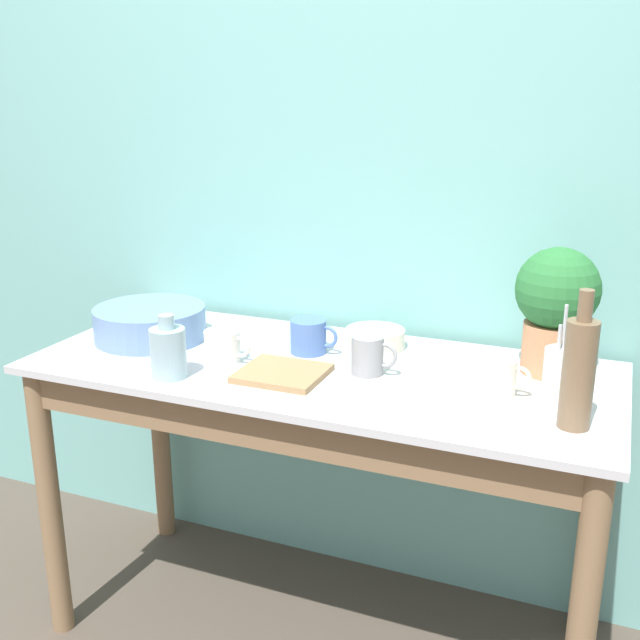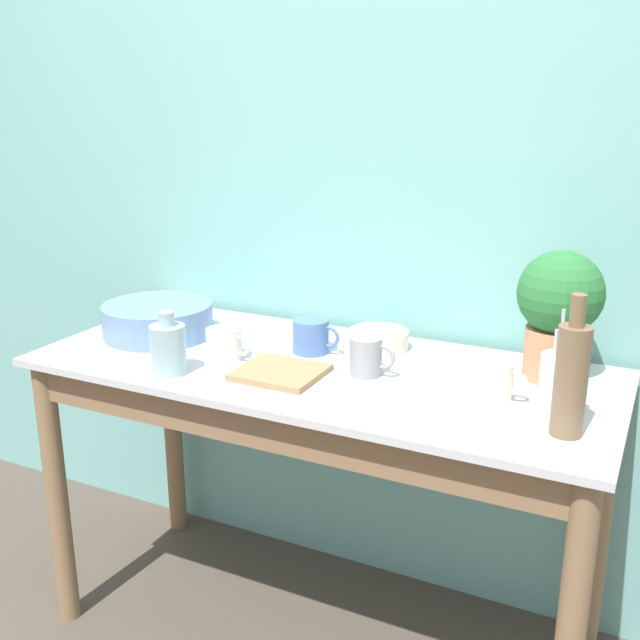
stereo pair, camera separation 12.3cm
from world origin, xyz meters
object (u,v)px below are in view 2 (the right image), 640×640
Objects in this scene: bottle_short at (168,348)px; mug_blue at (312,336)px; bowl_wash_large at (158,320)px; mug_cream at (498,382)px; bottle_tall at (571,378)px; bowl_small_cream at (378,340)px; utensil_cup at (560,382)px; tray_board at (280,372)px; potted_plant at (559,308)px; mug_grey at (367,356)px; mug_white at (225,344)px.

mug_blue is at bearing 50.29° from bottle_short.
bottle_short is 0.39m from mug_blue.
bowl_wash_large reaches higher than mug_cream.
bottle_tall reaches higher than bowl_small_cream.
utensil_cup reaches higher than bowl_wash_large.
utensil_cup reaches higher than tray_board.
utensil_cup reaches higher than mug_cream.
potted_plant reaches higher than mug_grey.
mug_white is 0.19m from tray_board.
bowl_small_cream is at bearing 103.57° from mug_grey.
mug_cream reaches higher than tray_board.
utensil_cup is (0.91, 0.19, -0.00)m from bottle_short.
utensil_cup is (0.46, -0.01, 0.02)m from mug_grey.
mug_blue is (0.46, 0.06, -0.00)m from bowl_wash_large.
bottle_tall is at bearing 4.45° from bottle_short.
bottle_tall reaches higher than utensil_cup.
bowl_wash_large is 1.97× the size of bottle_short.
bottle_short is at bearing -134.60° from bowl_small_cream.
bowl_small_cream reaches higher than tray_board.
mug_white is 0.84m from utensil_cup.
mug_blue reaches higher than mug_cream.
mug_cream is 0.48× the size of utensil_cup.
mug_cream reaches higher than bowl_small_cream.
bottle_tall is 0.22m from mug_cream.
potted_plant is 1.01× the size of bowl_wash_large.
bowl_wash_large is 1.38× the size of utensil_cup.
bottle_short is at bearing -155.14° from mug_grey.
utensil_cup is (0.84, 0.05, 0.02)m from mug_white.
bottle_short is at bearing -165.91° from mug_cream.
mug_cream is (0.99, -0.04, -0.00)m from bowl_wash_large.
bowl_small_cream is (0.15, 0.11, -0.02)m from mug_blue.
mug_grey reaches higher than bowl_small_cream.
bottle_short is 0.93m from utensil_cup.
tray_board is at bearing -155.35° from potted_plant.
bowl_small_cream is (0.33, 0.26, -0.02)m from mug_white.
bowl_wash_large is at bearing 164.80° from tray_board.
utensil_cup is at bearing 12.06° from bottle_short.
potted_plant reaches higher than bowl_wash_large.
mug_cream is at bearing -2.46° from bowl_wash_large.
bottle_short is at bearing -175.55° from bottle_tall.
bowl_wash_large is 1.92× the size of bowl_small_cream.
utensil_cup is 1.11× the size of tray_board.
mug_white is at bearing -171.25° from mug_grey.
mug_blue is at bearing 7.54° from bowl_wash_large.
tray_board is at bearing -115.71° from bowl_small_cream.
bowl_wash_large is 2.47× the size of mug_white.
mug_grey is 0.38m from mug_white.
utensil_cup is (0.66, -0.10, 0.02)m from mug_blue.
bottle_tall is at bearing -76.08° from potted_plant.
bowl_wash_large is 1.12m from utensil_cup.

